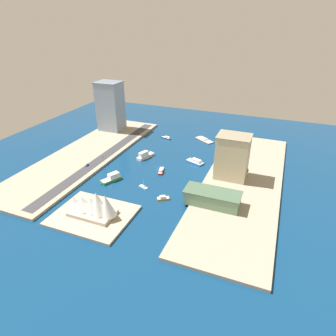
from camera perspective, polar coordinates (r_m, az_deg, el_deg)
name	(u,v)px	position (r m, az deg, el deg)	size (l,w,h in m)	color
ground_plane	(158,168)	(305.90, -2.06, 0.07)	(440.00, 440.00, 0.00)	navy
quay_west	(242,182)	(285.35, 14.41, -2.75)	(70.00, 240.00, 2.48)	#9E937F
quay_east	(88,154)	(347.30, -15.54, 2.75)	(70.00, 240.00, 2.48)	#9E937F
peninsula_point	(93,215)	(241.20, -14.51, -8.99)	(61.38, 50.09, 2.00)	#A89E89
road_strip	(105,156)	(333.74, -12.29, 2.37)	(12.03, 228.00, 0.15)	#38383D
ferry_white_commuter	(145,155)	(327.05, -4.53, 2.50)	(13.52, 24.57, 8.03)	silver
ferry_green_doubledeck	(112,178)	(286.12, -10.95, -1.91)	(15.77, 22.15, 7.11)	#2D8C4C
barge_flat_brown	(204,140)	(377.71, 7.08, 5.57)	(27.74, 22.93, 2.86)	brown
catamaran_blue	(195,162)	(316.30, 5.39, 1.28)	(21.41, 14.50, 4.70)	blue
patrol_launch_navy	(167,138)	(380.02, -0.28, 5.97)	(15.09, 7.80, 3.24)	#1E284C
tugboat_red	(161,171)	(296.59, -1.38, -0.54)	(7.82, 16.55, 4.11)	red
sailboat_small_white	(143,187)	(271.35, -4.87, -3.70)	(10.07, 5.84, 9.86)	white
water_taxi_orange	(163,198)	(253.43, -0.95, -5.92)	(11.45, 9.22, 3.53)	orange
tower_tall_glass	(110,106)	(405.20, -11.26, 11.82)	(32.19, 27.07, 64.31)	#8C9EB2
terminal_long_green	(212,198)	(243.64, 8.69, -5.77)	(46.53, 19.69, 12.03)	slate
office_block_beige	(232,157)	(280.31, 12.52, 2.17)	(30.72, 24.13, 42.97)	#C6B793
sedan_silver	(140,132)	(396.81, -5.51, 7.13)	(1.88, 4.27, 1.66)	black
hatchback_blue	(87,165)	(315.12, -15.63, 0.56)	(1.91, 4.95, 1.68)	black
traffic_light_waterfront	(103,158)	(318.30, -12.63, 1.90)	(0.36, 0.36, 6.50)	black
opera_landmark	(93,205)	(234.57, -14.45, -7.11)	(43.45, 20.36, 22.77)	#BCAD93
park_tree_cluster	(236,168)	(294.88, 13.22, 0.06)	(18.92, 21.95, 9.49)	brown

